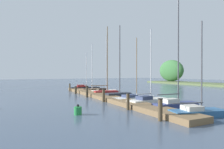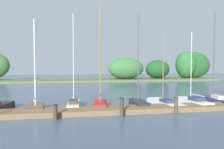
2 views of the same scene
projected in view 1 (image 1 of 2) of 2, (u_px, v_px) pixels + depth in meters
dock_pier at (105, 97)px, 19.42m from camera, size 22.73×1.80×0.35m
sailboat_0 at (85, 88)px, 29.45m from camera, size 1.52×4.54×5.99m
sailboat_1 at (92, 89)px, 27.05m from camera, size 1.55×3.16×6.82m
sailboat_2 at (105, 90)px, 24.93m from camera, size 0.99×3.66×7.57m
sailboat_3 at (107, 91)px, 22.72m from camera, size 1.43×3.33×8.22m
sailboat_4 at (119, 93)px, 19.94m from camera, size 0.99×2.90×7.65m
sailboat_5 at (135, 98)px, 17.98m from camera, size 1.75×4.56×5.99m
sailboat_6 at (149, 101)px, 15.67m from camera, size 1.56×4.11×6.25m
sailboat_7 at (176, 103)px, 13.66m from camera, size 1.10×3.80×8.23m
sailboat_8 at (199, 112)px, 11.17m from camera, size 1.92×3.66×5.67m
mooring_piling_0 at (70, 87)px, 27.68m from camera, size 0.23×0.23×1.13m
mooring_piling_1 at (76, 90)px, 24.19m from camera, size 0.31×0.31×0.95m
mooring_piling_2 at (87, 92)px, 20.43m from camera, size 0.29×0.29×1.24m
mooring_piling_3 at (104, 95)px, 17.02m from camera, size 0.29×0.29×1.17m
mooring_piling_4 at (128, 101)px, 13.29m from camera, size 0.25×0.25×1.18m
mooring_piling_5 at (160, 110)px, 10.18m from camera, size 0.28×0.28×1.22m
channel_buoy_1 at (78, 111)px, 11.76m from camera, size 0.48×0.48×0.66m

